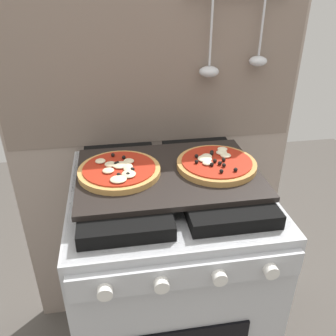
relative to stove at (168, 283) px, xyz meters
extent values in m
cube|color=gray|center=(0.00, 0.34, 0.32)|extent=(1.10, 0.03, 1.55)
cube|color=gray|center=(0.00, 0.32, 0.70)|extent=(1.08, 0.00, 0.56)
cylinder|color=silver|center=(0.19, 0.29, 0.82)|extent=(0.01, 0.01, 0.22)
ellipsoid|color=silver|center=(0.19, 0.29, 0.69)|extent=(0.07, 0.06, 0.04)
cylinder|color=silver|center=(0.37, 0.29, 0.83)|extent=(0.01, 0.01, 0.19)
ellipsoid|color=silver|center=(0.37, 0.29, 0.72)|extent=(0.06, 0.05, 0.04)
cube|color=#B7BABF|center=(0.00, 0.00, -0.02)|extent=(0.60, 0.60, 0.86)
cube|color=black|center=(0.00, 0.00, 0.40)|extent=(0.59, 0.59, 0.01)
cube|color=black|center=(-0.14, 0.00, 0.43)|extent=(0.24, 0.51, 0.04)
cube|color=black|center=(0.14, 0.00, 0.43)|extent=(0.24, 0.51, 0.04)
cube|color=#B7BABF|center=(0.00, -0.31, 0.35)|extent=(0.58, 0.02, 0.07)
cylinder|color=silver|center=(-0.20, -0.33, 0.35)|extent=(0.04, 0.02, 0.04)
cylinder|color=silver|center=(-0.07, -0.33, 0.35)|extent=(0.04, 0.02, 0.04)
cylinder|color=silver|center=(0.07, -0.33, 0.35)|extent=(0.04, 0.02, 0.04)
cylinder|color=silver|center=(0.20, -0.33, 0.35)|extent=(0.04, 0.02, 0.04)
cube|color=black|center=(0.00, 0.00, 0.46)|extent=(0.54, 0.38, 0.02)
cylinder|color=tan|center=(-0.14, 0.01, 0.47)|extent=(0.24, 0.24, 0.02)
cylinder|color=#AD2614|center=(-0.14, 0.01, 0.49)|extent=(0.21, 0.21, 0.00)
ellipsoid|color=beige|center=(-0.15, -0.07, 0.49)|extent=(0.05, 0.04, 0.01)
ellipsoid|color=beige|center=(-0.12, -0.04, 0.49)|extent=(0.04, 0.04, 0.01)
ellipsoid|color=beige|center=(-0.11, 0.04, 0.49)|extent=(0.03, 0.03, 0.01)
ellipsoid|color=beige|center=(-0.12, -0.01, 0.49)|extent=(0.03, 0.03, 0.01)
ellipsoid|color=beige|center=(-0.12, 0.00, 0.49)|extent=(0.03, 0.03, 0.01)
ellipsoid|color=beige|center=(-0.18, -0.01, 0.49)|extent=(0.03, 0.03, 0.01)
ellipsoid|color=beige|center=(-0.14, 0.01, 0.49)|extent=(0.05, 0.04, 0.01)
ellipsoid|color=beige|center=(-0.20, 0.05, 0.49)|extent=(0.03, 0.03, 0.01)
ellipsoid|color=beige|center=(-0.17, 0.02, 0.49)|extent=(0.04, 0.03, 0.01)
sphere|color=black|center=(-0.15, 0.02, 0.49)|extent=(0.01, 0.01, 0.01)
sphere|color=black|center=(-0.15, 0.02, 0.49)|extent=(0.01, 0.01, 0.01)
sphere|color=black|center=(-0.11, -0.02, 0.49)|extent=(0.01, 0.01, 0.01)
sphere|color=black|center=(-0.12, -0.05, 0.49)|extent=(0.01, 0.01, 0.01)
sphere|color=black|center=(-0.16, 0.08, 0.49)|extent=(0.01, 0.01, 0.01)
sphere|color=black|center=(-0.13, 0.06, 0.49)|extent=(0.01, 0.01, 0.01)
sphere|color=black|center=(-0.15, -0.05, 0.49)|extent=(0.01, 0.01, 0.01)
cylinder|color=#C18947|center=(0.15, 0.01, 0.47)|extent=(0.24, 0.24, 0.02)
cylinder|color=#AD2614|center=(0.15, 0.01, 0.49)|extent=(0.21, 0.21, 0.00)
ellipsoid|color=beige|center=(0.13, 0.03, 0.49)|extent=(0.03, 0.03, 0.01)
ellipsoid|color=beige|center=(0.18, 0.05, 0.49)|extent=(0.04, 0.03, 0.01)
ellipsoid|color=beige|center=(0.12, 0.01, 0.49)|extent=(0.04, 0.05, 0.01)
ellipsoid|color=beige|center=(0.19, 0.07, 0.49)|extent=(0.03, 0.03, 0.01)
ellipsoid|color=beige|center=(0.19, 0.02, 0.49)|extent=(0.03, 0.03, 0.01)
ellipsoid|color=beige|center=(0.12, -0.02, 0.49)|extent=(0.03, 0.03, 0.01)
sphere|color=black|center=(0.15, -0.03, 0.49)|extent=(0.01, 0.01, 0.01)
sphere|color=black|center=(0.09, -0.01, 0.49)|extent=(0.01, 0.01, 0.01)
sphere|color=black|center=(0.14, -0.07, 0.49)|extent=(0.01, 0.01, 0.01)
sphere|color=black|center=(0.18, -0.07, 0.49)|extent=(0.01, 0.01, 0.01)
sphere|color=black|center=(0.09, 0.03, 0.49)|extent=(0.01, 0.01, 0.01)
sphere|color=black|center=(0.17, -0.01, 0.49)|extent=(0.01, 0.01, 0.01)
sphere|color=black|center=(0.13, -0.03, 0.49)|extent=(0.01, 0.01, 0.01)
sphere|color=black|center=(0.14, -0.01, 0.49)|extent=(0.01, 0.01, 0.01)
sphere|color=black|center=(0.16, -0.04, 0.49)|extent=(0.01, 0.01, 0.01)
sphere|color=black|center=(0.14, 0.04, 0.49)|extent=(0.01, 0.01, 0.01)
sphere|color=black|center=(0.15, 0.05, 0.49)|extent=(0.01, 0.01, 0.01)
camera|label=1|loc=(-0.15, -0.91, 0.98)|focal=37.88mm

